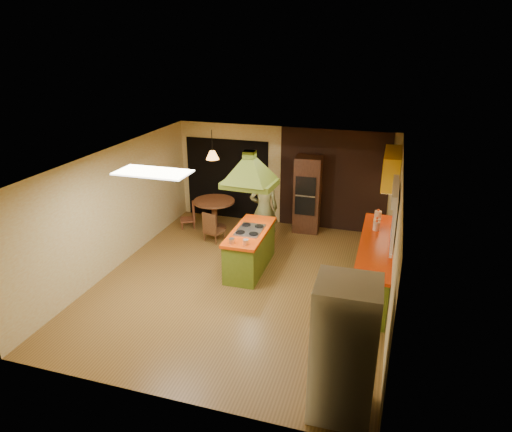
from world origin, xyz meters
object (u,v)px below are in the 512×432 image
(refrigerator, at_px, (344,350))
(wall_oven, at_px, (307,194))
(man, at_px, (264,209))
(kitchen_island, at_px, (250,249))
(canister_large, at_px, (378,216))
(dining_table, at_px, (214,209))

(refrigerator, bearing_deg, wall_oven, 103.97)
(man, bearing_deg, kitchen_island, 71.79)
(man, xyz_separation_m, refrigerator, (2.33, -4.57, 0.06))
(man, relative_size, refrigerator, 0.94)
(refrigerator, distance_m, canister_large, 4.52)
(refrigerator, bearing_deg, dining_table, 125.09)
(dining_table, bearing_deg, refrigerator, -53.67)
(man, distance_m, dining_table, 1.57)
(man, height_order, canister_large, man)
(kitchen_island, bearing_deg, wall_oven, 72.11)
(wall_oven, bearing_deg, man, -127.22)
(kitchen_island, xyz_separation_m, dining_table, (-1.48, 1.76, 0.10))
(man, distance_m, refrigerator, 5.13)
(kitchen_island, xyz_separation_m, canister_large, (2.44, 1.15, 0.59))
(man, relative_size, wall_oven, 0.94)
(kitchen_island, distance_m, man, 1.29)
(wall_oven, xyz_separation_m, dining_table, (-2.21, -0.60, -0.41))
(kitchen_island, height_order, refrigerator, refrigerator)
(man, xyz_separation_m, dining_table, (-1.43, 0.55, -0.35))
(wall_oven, distance_m, canister_large, 2.10)
(man, distance_m, canister_large, 2.50)
(dining_table, bearing_deg, wall_oven, 15.12)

